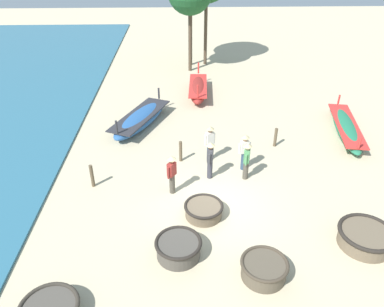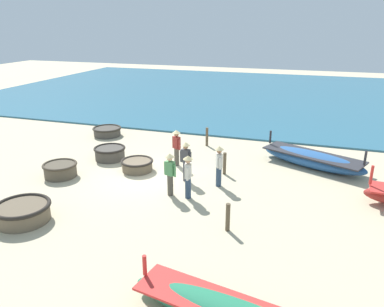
% 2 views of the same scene
% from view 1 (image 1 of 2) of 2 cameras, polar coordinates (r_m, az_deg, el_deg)
% --- Properties ---
extents(ground_plane, '(80.00, 80.00, 0.00)m').
position_cam_1_polar(ground_plane, '(14.23, 3.40, -7.65)').
color(ground_plane, '#C6B793').
extents(coracle_nearest, '(1.43, 1.43, 0.59)m').
position_cam_1_polar(coracle_nearest, '(11.71, 10.91, -16.84)').
color(coracle_nearest, brown).
rests_on(coracle_nearest, ground).
extents(coracle_far_left, '(1.82, 1.82, 0.60)m').
position_cam_1_polar(coracle_far_left, '(13.63, 24.93, -11.46)').
color(coracle_far_left, brown).
rests_on(coracle_far_left, ground).
extents(coracle_far_right, '(1.42, 1.42, 0.49)m').
position_cam_1_polar(coracle_far_right, '(13.52, 1.79, -8.56)').
color(coracle_far_right, brown).
rests_on(coracle_far_right, ground).
extents(coracle_front_left, '(1.49, 1.49, 0.60)m').
position_cam_1_polar(coracle_front_left, '(12.09, -2.08, -14.14)').
color(coracle_front_left, '#4C473F').
rests_on(coracle_front_left, ground).
extents(long_boat_red_hull, '(3.12, 4.91, 1.26)m').
position_cam_1_polar(long_boat_red_hull, '(19.73, -7.87, 5.25)').
color(long_boat_red_hull, '#285693').
rests_on(long_boat_red_hull, ground).
extents(long_boat_blue_hull, '(1.29, 4.36, 1.43)m').
position_cam_1_polar(long_boat_blue_hull, '(23.25, 0.92, 9.80)').
color(long_boat_blue_hull, maroon).
rests_on(long_boat_blue_hull, ground).
extents(long_boat_white_hull, '(1.92, 5.41, 1.05)m').
position_cam_1_polar(long_boat_white_hull, '(20.33, 22.42, 3.69)').
color(long_boat_white_hull, '#237551').
rests_on(long_boat_white_hull, ground).
extents(fisherman_by_coracle, '(0.52, 0.36, 1.67)m').
position_cam_1_polar(fisherman_by_coracle, '(15.77, 7.98, 0.58)').
color(fisherman_by_coracle, '#2D425B').
rests_on(fisherman_by_coracle, ground).
extents(fisherman_crouching, '(0.36, 0.52, 1.67)m').
position_cam_1_polar(fisherman_crouching, '(15.08, 2.78, -0.68)').
color(fisherman_crouching, '#383842').
rests_on(fisherman_crouching, ground).
extents(fisherman_with_hat, '(0.37, 0.45, 1.67)m').
position_cam_1_polar(fisherman_with_hat, '(14.23, -3.10, -2.84)').
color(fisherman_with_hat, '#4C473D').
rests_on(fisherman_with_hat, ground).
extents(fisherman_standing_left, '(0.36, 0.51, 1.67)m').
position_cam_1_polar(fisherman_standing_left, '(15.17, 8.32, -0.79)').
color(fisherman_standing_left, '#4C473D').
rests_on(fisherman_standing_left, ground).
extents(fisherman_standing_right, '(0.49, 0.36, 1.67)m').
position_cam_1_polar(fisherman_standing_right, '(16.29, 2.71, 1.95)').
color(fisherman_standing_right, '#2D425B').
rests_on(fisherman_standing_right, ground).
extents(mooring_post_shoreline, '(0.14, 0.14, 0.93)m').
position_cam_1_polar(mooring_post_shoreline, '(18.00, 12.61, 2.43)').
color(mooring_post_shoreline, brown).
rests_on(mooring_post_shoreline, ground).
extents(mooring_post_inland, '(0.14, 0.14, 0.97)m').
position_cam_1_polar(mooring_post_inland, '(16.43, -1.75, 0.33)').
color(mooring_post_inland, brown).
rests_on(mooring_post_inland, ground).
extents(mooring_post_mid_beach, '(0.14, 0.14, 0.99)m').
position_cam_1_polar(mooring_post_mid_beach, '(15.33, -14.99, -3.32)').
color(mooring_post_mid_beach, brown).
rests_on(mooring_post_mid_beach, ground).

